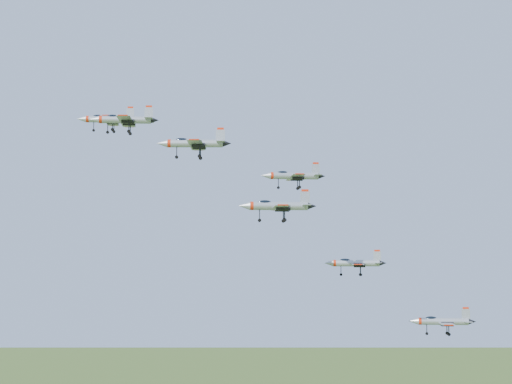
# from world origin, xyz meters

# --- Properties ---
(jet_lead) EXTENTS (13.00, 10.97, 3.50)m
(jet_lead) POSITION_xyz_m (-24.93, 11.68, 146.94)
(jet_lead) COLOR #999FA5
(jet_left_high) EXTENTS (13.75, 11.53, 3.68)m
(jet_left_high) POSITION_xyz_m (-2.18, -3.89, 138.51)
(jet_left_high) COLOR #999FA5
(jet_right_high) EXTENTS (11.65, 9.84, 3.14)m
(jet_right_high) POSITION_xyz_m (-11.01, -16.54, 140.64)
(jet_right_high) COLOR #999FA5
(jet_left_low) EXTENTS (12.09, 10.25, 3.27)m
(jet_left_low) POSITION_xyz_m (15.35, 2.48, 132.94)
(jet_left_low) COLOR #999FA5
(jet_right_low) EXTENTS (12.54, 10.57, 3.37)m
(jet_right_low) POSITION_xyz_m (14.97, -16.43, 125.76)
(jet_right_low) COLOR #999FA5
(jet_trail) EXTENTS (11.03, 9.11, 2.95)m
(jet_trail) POSITION_xyz_m (26.74, -1.02, 116.67)
(jet_trail) COLOR #999FA5
(jet_extra) EXTENTS (12.67, 10.47, 3.39)m
(jet_extra) POSITION_xyz_m (42.55, 11.99, 105.68)
(jet_extra) COLOR #999FA5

